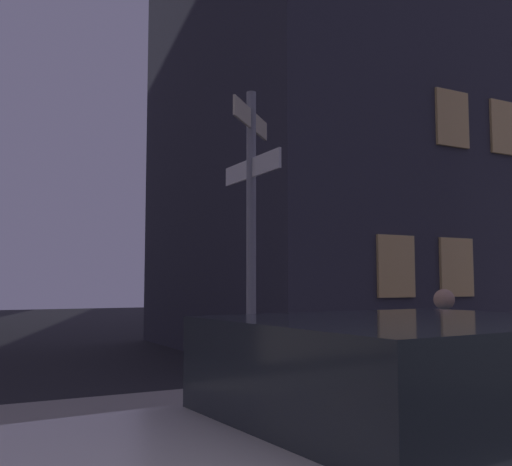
# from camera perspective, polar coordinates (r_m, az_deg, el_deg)

# --- Properties ---
(sidewalk_kerb) EXTENTS (40.00, 2.68, 0.14)m
(sidewalk_kerb) POSITION_cam_1_polar(r_m,az_deg,el_deg) (7.44, -10.00, -17.22)
(sidewalk_kerb) COLOR gray
(sidewalk_kerb) RESTS_ON ground_plane
(signpost) EXTENTS (0.94, 1.44, 3.93)m
(signpost) POSITION_cam_1_polar(r_m,az_deg,el_deg) (7.31, -0.47, 1.17)
(signpost) COLOR gray
(signpost) RESTS_ON sidewalk_kerb
(car_side_parked) EXTENTS (4.28, 2.22, 1.49)m
(car_side_parked) POSITION_cam_1_polar(r_m,az_deg,el_deg) (3.22, 12.85, -20.67)
(car_side_parked) COLOR beige
(car_side_parked) RESTS_ON ground_plane
(cyclist) EXTENTS (1.82, 0.35, 1.61)m
(cyclist) POSITION_cam_1_polar(r_m,az_deg,el_deg) (6.61, 17.51, -12.67)
(cyclist) COLOR black
(cyclist) RESTS_ON ground_plane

